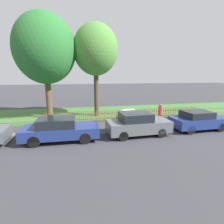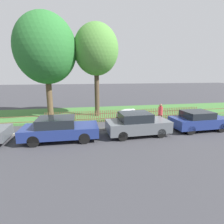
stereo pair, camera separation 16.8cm
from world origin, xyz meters
The scene contains 11 objects.
ground_plane centered at (0.00, 0.00, 0.00)m, with size 120.00×120.00×0.00m, color #38383D.
kerb_stone centered at (0.00, 0.10, 0.06)m, with size 37.14×0.20×0.12m, color #9E998E.
grass_strip centered at (0.00, 5.57, 0.01)m, with size 37.14×6.70×0.01m, color #3D7033.
park_fence centered at (0.00, 2.23, 0.48)m, with size 37.14×0.05×0.95m.
parked_car_black_saloon centered at (-5.00, -1.29, 0.69)m, with size 4.31×1.89×1.36m.
parked_car_navy_estate centered at (-0.30, -1.31, 0.73)m, with size 3.94×1.86×1.45m.
parked_car_red_compact centered at (4.16, -1.09, 0.68)m, with size 3.80×1.85×1.33m.
covered_motorcycle centered at (-0.12, 1.38, 0.70)m, with size 1.97×0.74×1.16m.
tree_nearest_kerb centered at (-6.33, 4.37, 5.78)m, with size 4.95×4.95×8.65m.
tree_behind_motorcycle centered at (-2.21, 4.46, 5.82)m, with size 3.85×3.85×8.08m.
pedestrian_near_fence centered at (2.13, 0.52, 0.92)m, with size 0.37×0.37×1.62m.
Camera 2 is at (-3.82, -11.36, 3.77)m, focal length 28.00 mm.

